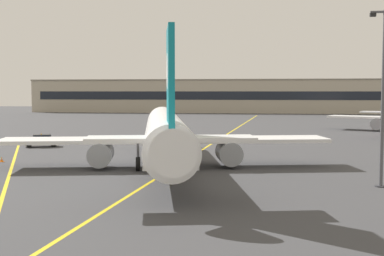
{
  "coord_description": "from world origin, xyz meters",
  "views": [
    {
      "loc": [
        7.63,
        -38.63,
        7.44
      ],
      "look_at": [
        0.94,
        8.29,
        4.04
      ],
      "focal_mm": 48.04,
      "sensor_mm": 36.0,
      "label": 1
    }
  ],
  "objects_px": {
    "service_car_nearest": "(42,141)",
    "safety_cone_by_nose_gear": "(200,148)",
    "airliner_foreground": "(165,133)",
    "apron_lamp_post": "(383,95)",
    "safety_cone_by_port_wing": "(2,159)"
  },
  "relations": [
    {
      "from": "apron_lamp_post",
      "to": "service_car_nearest",
      "type": "bearing_deg",
      "value": 148.55
    },
    {
      "from": "airliner_foreground",
      "to": "apron_lamp_post",
      "type": "height_order",
      "value": "apron_lamp_post"
    },
    {
      "from": "safety_cone_by_nose_gear",
      "to": "airliner_foreground",
      "type": "bearing_deg",
      "value": -94.93
    },
    {
      "from": "airliner_foreground",
      "to": "apron_lamp_post",
      "type": "distance_m",
      "value": 20.36
    },
    {
      "from": "apron_lamp_post",
      "to": "safety_cone_by_port_wing",
      "type": "distance_m",
      "value": 38.23
    },
    {
      "from": "apron_lamp_post",
      "to": "service_car_nearest",
      "type": "height_order",
      "value": "apron_lamp_post"
    },
    {
      "from": "service_car_nearest",
      "to": "safety_cone_by_port_wing",
      "type": "relative_size",
      "value": 8.31
    },
    {
      "from": "apron_lamp_post",
      "to": "airliner_foreground",
      "type": "bearing_deg",
      "value": 157.99
    },
    {
      "from": "airliner_foreground",
      "to": "service_car_nearest",
      "type": "distance_m",
      "value": 25.85
    },
    {
      "from": "safety_cone_by_port_wing",
      "to": "safety_cone_by_nose_gear",
      "type": "bearing_deg",
      "value": 36.12
    },
    {
      "from": "airliner_foreground",
      "to": "safety_cone_by_port_wing",
      "type": "height_order",
      "value": "airliner_foreground"
    },
    {
      "from": "safety_cone_by_port_wing",
      "to": "service_car_nearest",
      "type": "bearing_deg",
      "value": 98.31
    },
    {
      "from": "airliner_foreground",
      "to": "apron_lamp_post",
      "type": "bearing_deg",
      "value": -22.01
    },
    {
      "from": "service_car_nearest",
      "to": "safety_cone_by_nose_gear",
      "type": "bearing_deg",
      "value": -1.15
    },
    {
      "from": "airliner_foreground",
      "to": "safety_cone_by_nose_gear",
      "type": "distance_m",
      "value": 16.05
    }
  ]
}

